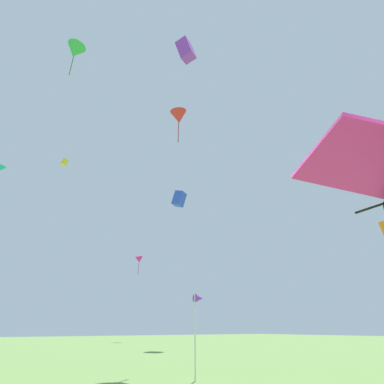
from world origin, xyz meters
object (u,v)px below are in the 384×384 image
at_px(distant_kite_purple_low_right, 186,50).
at_px(distant_kite_blue_low_left, 179,199).
at_px(distant_kite_teal_mid_right, 0,168).
at_px(marker_flag, 198,304).
at_px(distant_kite_magenta_high_left, 139,259).
at_px(distant_kite_red_mid_left, 179,117).
at_px(distant_kite_green_overhead_distant, 75,51).
at_px(distant_kite_yellow_high_right, 65,162).

relative_size(distant_kite_purple_low_right, distant_kite_blue_low_left, 1.06).
relative_size(distant_kite_teal_mid_right, marker_flag, 1.04).
bearing_deg(distant_kite_purple_low_right, marker_flag, -116.07).
height_order(distant_kite_magenta_high_left, distant_kite_blue_low_left, distant_kite_blue_low_left).
bearing_deg(distant_kite_teal_mid_right, distant_kite_red_mid_left, -70.36).
xyz_separation_m(distant_kite_green_overhead_distant, marker_flag, (4.18, -5.22, -12.71)).
relative_size(distant_kite_green_overhead_distant, marker_flag, 1.02).
bearing_deg(distant_kite_teal_mid_right, distant_kite_magenta_high_left, -9.11).
relative_size(distant_kite_blue_low_left, marker_flag, 0.69).
xyz_separation_m(distant_kite_green_overhead_distant, distant_kite_magenta_high_left, (13.62, 20.28, -5.77)).
bearing_deg(distant_kite_green_overhead_distant, marker_flag, -51.33).
bearing_deg(distant_kite_yellow_high_right, distant_kite_purple_low_right, -84.69).
bearing_deg(marker_flag, distant_kite_blue_low_left, 60.86).
xyz_separation_m(distant_kite_magenta_high_left, distant_kite_blue_low_left, (-2.29, -12.67, 2.79)).
xyz_separation_m(distant_kite_green_overhead_distant, distant_kite_yellow_high_right, (3.64, 23.09, 5.80)).
relative_size(distant_kite_teal_mid_right, distant_kite_yellow_high_right, 2.10).
distance_m(distant_kite_red_mid_left, distant_kite_green_overhead_distant, 6.43).
xyz_separation_m(distant_kite_teal_mid_right, distant_kite_yellow_high_right, (6.33, 0.19, 3.00)).
xyz_separation_m(distant_kite_magenta_high_left, distant_kite_yellow_high_right, (-9.98, 2.80, 11.58)).
bearing_deg(distant_kite_red_mid_left, distant_kite_blue_low_left, 57.83).
height_order(distant_kite_purple_low_right, marker_flag, distant_kite_purple_low_right).
height_order(distant_kite_teal_mid_right, marker_flag, distant_kite_teal_mid_right).
bearing_deg(marker_flag, distant_kite_red_mid_left, 67.82).
bearing_deg(distant_kite_teal_mid_right, distant_kite_green_overhead_distant, -83.31).
bearing_deg(distant_kite_blue_low_left, distant_kite_purple_low_right, -120.29).
distance_m(distant_kite_purple_low_right, distant_kite_teal_mid_right, 25.99).
bearing_deg(distant_kite_green_overhead_distant, distant_kite_red_mid_left, -10.37).
distance_m(distant_kite_magenta_high_left, marker_flag, 28.07).
bearing_deg(distant_kite_blue_low_left, distant_kite_magenta_high_left, 79.75).
distance_m(distant_kite_red_mid_left, distant_kite_yellow_high_right, 25.62).
relative_size(distant_kite_purple_low_right, distant_kite_teal_mid_right, 0.71).
relative_size(distant_kite_red_mid_left, distant_kite_magenta_high_left, 0.96).
distance_m(distant_kite_purple_low_right, marker_flag, 15.76).
distance_m(distant_kite_teal_mid_right, marker_flag, 32.84).
bearing_deg(marker_flag, distant_kite_teal_mid_right, 103.72).
xyz_separation_m(distant_kite_red_mid_left, distant_kite_yellow_high_right, (-2.23, 24.16, 8.21)).
xyz_separation_m(distant_kite_red_mid_left, marker_flag, (-1.69, -4.15, -10.30)).
bearing_deg(distant_kite_purple_low_right, distant_kite_green_overhead_distant, 164.73).
distance_m(distant_kite_magenta_high_left, distant_kite_blue_low_left, 13.18).
bearing_deg(distant_kite_green_overhead_distant, distant_kite_yellow_high_right, 81.04).
height_order(distant_kite_yellow_high_right, marker_flag, distant_kite_yellow_high_right).
bearing_deg(distant_kite_teal_mid_right, distant_kite_blue_low_left, -47.48).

